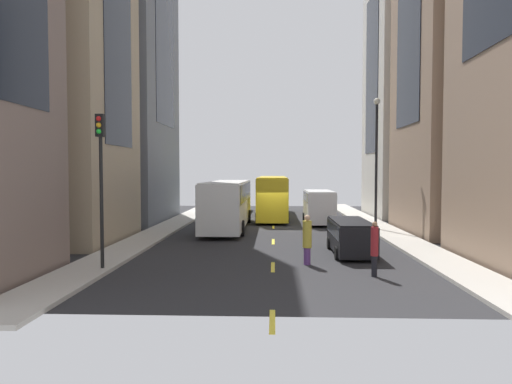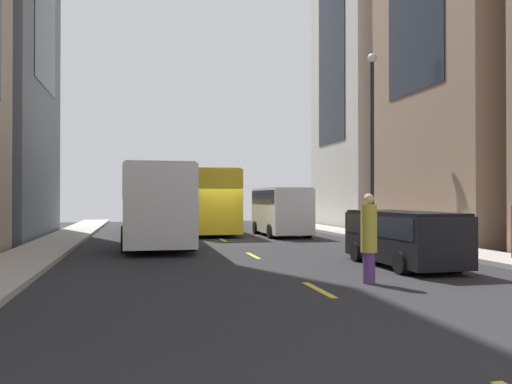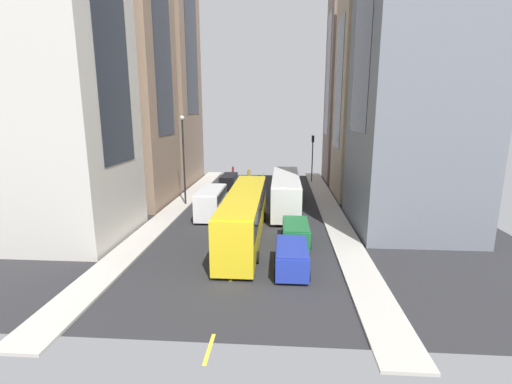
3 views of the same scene
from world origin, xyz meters
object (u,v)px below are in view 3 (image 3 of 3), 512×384
(car_blue_0, at_px, (292,256))
(car_green_2, at_px, (296,231))
(delivery_van_white, at_px, (211,201))
(city_bus_white, at_px, (286,189))
(pedestrian_waiting_curb, at_px, (249,176))
(car_black_1, at_px, (229,180))
(streetcar_yellow, at_px, (245,211))
(pedestrian_walking_far, at_px, (233,173))
(traffic_light_near_corner, at_px, (313,150))

(car_blue_0, height_order, car_green_2, car_blue_0)
(delivery_van_white, bearing_deg, city_bus_white, -154.94)
(city_bus_white, relative_size, pedestrian_waiting_curb, 5.62)
(delivery_van_white, distance_m, car_black_1, 12.98)
(streetcar_yellow, bearing_deg, car_black_1, -78.21)
(streetcar_yellow, bearing_deg, car_blue_0, 121.35)
(city_bus_white, xyz_separation_m, pedestrian_walking_far, (7.12, -14.61, -0.86))
(car_black_1, bearing_deg, traffic_light_near_corner, -157.79)
(delivery_van_white, xyz_separation_m, traffic_light_near_corner, (-10.40, -17.32, 2.91))
(delivery_van_white, height_order, pedestrian_walking_far, delivery_van_white)
(streetcar_yellow, height_order, traffic_light_near_corner, traffic_light_near_corner)
(city_bus_white, height_order, delivery_van_white, city_bus_white)
(traffic_light_near_corner, bearing_deg, delivery_van_white, 59.02)
(car_green_2, xyz_separation_m, traffic_light_near_corner, (-3.00, -23.74, 3.51))
(traffic_light_near_corner, bearing_deg, pedestrian_walking_far, -2.34)
(streetcar_yellow, relative_size, pedestrian_waiting_curb, 6.69)
(delivery_van_white, distance_m, pedestrian_walking_far, 17.77)
(city_bus_white, bearing_deg, pedestrian_walking_far, -64.01)
(delivery_van_white, bearing_deg, traffic_light_near_corner, -120.98)
(car_blue_0, bearing_deg, car_green_2, -94.88)
(pedestrian_walking_far, bearing_deg, streetcar_yellow, 87.04)
(traffic_light_near_corner, bearing_deg, city_bus_white, 75.52)
(streetcar_yellow, distance_m, car_blue_0, 6.60)
(city_bus_white, xyz_separation_m, car_green_2, (-0.66, 9.57, -1.10))
(streetcar_yellow, height_order, car_green_2, streetcar_yellow)
(city_bus_white, bearing_deg, car_green_2, 93.94)
(delivery_van_white, distance_m, traffic_light_near_corner, 20.41)
(delivery_van_white, distance_m, car_green_2, 9.82)
(delivery_van_white, bearing_deg, car_black_1, -88.80)
(car_green_2, relative_size, pedestrian_walking_far, 1.93)
(city_bus_white, relative_size, streetcar_yellow, 0.84)
(streetcar_yellow, relative_size, pedestrian_walking_far, 6.83)
(car_black_1, xyz_separation_m, pedestrian_waiting_curb, (-2.31, -2.64, 0.16))
(car_black_1, height_order, pedestrian_walking_far, pedestrian_walking_far)
(car_black_1, distance_m, pedestrian_walking_far, 4.80)
(car_blue_0, height_order, car_black_1, car_black_1)
(streetcar_yellow, relative_size, car_green_2, 3.55)
(car_black_1, bearing_deg, car_green_2, 111.58)
(delivery_van_white, distance_m, car_blue_0, 13.20)
(car_green_2, bearing_deg, city_bus_white, -86.06)
(delivery_van_white, height_order, car_green_2, delivery_van_white)
(city_bus_white, relative_size, traffic_light_near_corner, 1.97)
(delivery_van_white, bearing_deg, pedestrian_walking_far, -88.76)
(car_green_2, bearing_deg, car_blue_0, 85.12)
(car_black_1, xyz_separation_m, car_green_2, (-7.67, 19.39, -0.07))
(delivery_van_white, xyz_separation_m, pedestrian_waiting_curb, (-2.03, -15.60, -0.37))
(streetcar_yellow, height_order, delivery_van_white, streetcar_yellow)
(car_blue_0, bearing_deg, delivery_van_white, -58.01)
(streetcar_yellow, xyz_separation_m, car_black_1, (3.88, -18.61, -1.15))
(traffic_light_near_corner, bearing_deg, car_green_2, 82.80)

